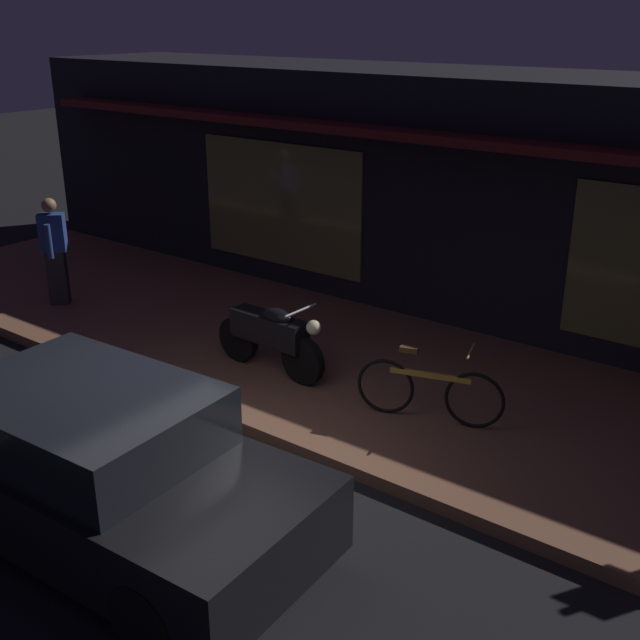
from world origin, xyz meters
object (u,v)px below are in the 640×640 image
object	(u,v)px
bicycle_parked	(429,391)
person_photographer	(54,249)
parked_car_near	(97,466)
motorcycle	(271,336)

from	to	relation	value
bicycle_parked	person_photographer	size ratio (longest dim) A/B	0.96
person_photographer	parked_car_near	xyz separation A→B (m)	(5.09, -3.23, -0.32)
motorcycle	person_photographer	bearing A→B (deg)	-179.22
motorcycle	bicycle_parked	world-z (taller)	motorcycle
motorcycle	person_photographer	size ratio (longest dim) A/B	1.02
motorcycle	parked_car_near	bearing A→B (deg)	-76.33
bicycle_parked	person_photographer	distance (m)	6.52
motorcycle	parked_car_near	world-z (taller)	parked_car_near
person_photographer	parked_car_near	world-z (taller)	person_photographer
bicycle_parked	motorcycle	bearing A→B (deg)	-177.76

